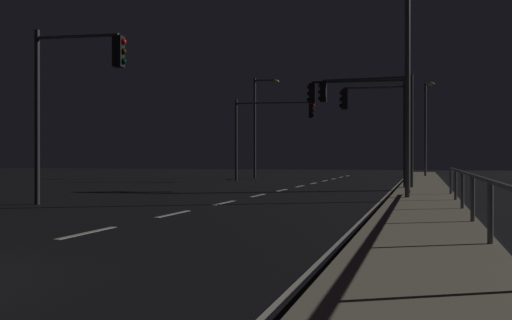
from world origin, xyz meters
TOP-DOWN VIEW (x-y plane):
  - ground_plane at (0.00, 17.50)m, footprint 112.00×112.00m
  - sidewalk_right at (6.25, 17.50)m, footprint 2.23×77.00m
  - lane_markings_center at (0.00, 21.00)m, footprint 0.14×50.00m
  - lane_edge_line at (4.88, 22.50)m, footprint 0.14×53.00m
  - traffic_light_far_center at (4.10, 22.54)m, footprint 3.06×0.63m
  - traffic_light_mid_right at (-4.20, 10.91)m, footprint 3.06×0.51m
  - traffic_light_near_left at (3.58, 22.41)m, footprint 4.86×0.70m
  - traffic_light_near_right at (-3.30, 31.69)m, footprint 5.19×0.90m
  - traffic_light_far_left at (3.73, 22.15)m, footprint 4.11×0.35m
  - street_lamp_far_end at (6.47, 41.29)m, footprint 0.74×1.79m
  - street_lamp_across_street at (-5.84, 37.75)m, footprint 1.91×0.58m
  - street_lamp_median at (5.75, 15.06)m, footprint 0.56×2.21m
  - barrier_fence at (7.22, 7.91)m, footprint 0.09×19.90m

SIDE VIEW (x-z plane):
  - ground_plane at x=0.00m, z-range 0.00..0.00m
  - lane_edge_line at x=4.88m, z-range 0.00..0.01m
  - lane_markings_center at x=0.00m, z-range 0.00..0.01m
  - sidewalk_right at x=6.25m, z-range 0.00..0.14m
  - barrier_fence at x=7.22m, z-range 0.40..1.38m
  - traffic_light_far_center at x=4.10m, z-range 1.10..5.97m
  - traffic_light_mid_right at x=-4.20m, z-range 1.07..6.57m
  - traffic_light_near_left at x=3.58m, z-range 1.25..6.42m
  - traffic_light_far_left at x=3.73m, z-range 1.22..6.45m
  - traffic_light_near_right at x=-3.30m, z-range 1.16..6.51m
  - street_lamp_far_end at x=6.47m, z-range 0.86..7.98m
  - street_lamp_across_street at x=-5.84m, z-range 0.74..8.34m
  - street_lamp_median at x=5.75m, z-range 0.93..9.11m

